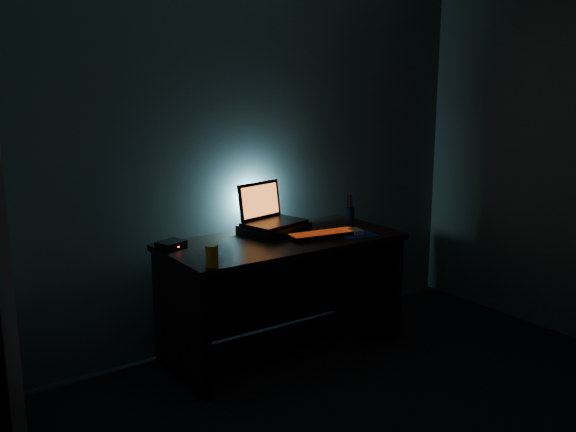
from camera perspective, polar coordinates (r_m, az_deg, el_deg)
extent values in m
cube|color=#4B5650|center=(4.23, -3.43, 5.63)|extent=(3.50, 0.00, 2.50)
cube|color=#4B5650|center=(1.72, -18.90, -4.89)|extent=(0.00, 4.00, 2.50)
cube|color=black|center=(4.01, -0.51, -2.29)|extent=(1.50, 0.70, 0.04)
cube|color=black|center=(3.79, -9.53, -9.29)|extent=(0.06, 0.64, 0.71)
cube|color=black|center=(4.53, 6.99, -5.58)|extent=(0.06, 0.64, 0.71)
cube|color=black|center=(4.38, -2.94, -6.15)|extent=(1.38, 0.02, 0.65)
cube|color=black|center=(4.14, -1.24, -1.12)|extent=(0.46, 0.38, 0.06)
cube|color=black|center=(4.13, -1.25, -0.59)|extent=(0.43, 0.34, 0.02)
cube|color=black|center=(4.19, -2.54, 1.40)|extent=(0.36, 0.13, 0.24)
cube|color=orange|center=(4.18, -2.47, 1.38)|extent=(0.32, 0.10, 0.20)
cube|color=black|center=(4.06, 3.18, -1.65)|extent=(0.49, 0.21, 0.03)
cube|color=red|center=(4.05, 3.18, -1.45)|extent=(0.46, 0.19, 0.00)
cube|color=navy|center=(4.12, 6.02, -1.62)|extent=(0.25, 0.23, 0.00)
cube|color=#9C9DA2|center=(4.12, 6.03, -1.39)|extent=(0.08, 0.11, 0.03)
cylinder|color=black|center=(4.51, 5.53, 0.18)|extent=(0.07, 0.07, 0.09)
cylinder|color=#EBA60C|center=(3.43, -6.78, -3.55)|extent=(0.08, 0.08, 0.12)
cube|color=black|center=(3.81, -10.35, -2.57)|extent=(0.18, 0.16, 0.05)
sphere|color=#FF0C07|center=(3.76, -9.71, -2.72)|extent=(0.01, 0.01, 0.01)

